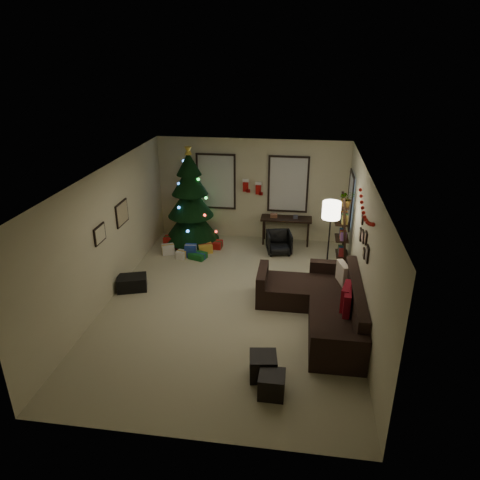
{
  "coord_description": "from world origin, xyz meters",
  "views": [
    {
      "loc": [
        1.29,
        -7.73,
        4.78
      ],
      "look_at": [
        0.1,
        0.6,
        1.15
      ],
      "focal_mm": 33.24,
      "sensor_mm": 36.0,
      "label": 1
    }
  ],
  "objects_px": {
    "desk_chair": "(279,242)",
    "bookshelf": "(343,233)",
    "sofa": "(323,305)",
    "desk": "(286,221)",
    "christmas_tree": "(191,204)"
  },
  "relations": [
    {
      "from": "desk_chair",
      "to": "bookshelf",
      "type": "distance_m",
      "value": 1.72
    },
    {
      "from": "sofa",
      "to": "desk_chair",
      "type": "distance_m",
      "value": 3.06
    },
    {
      "from": "desk",
      "to": "bookshelf",
      "type": "height_order",
      "value": "bookshelf"
    },
    {
      "from": "christmas_tree",
      "to": "sofa",
      "type": "bearing_deg",
      "value": -43.5
    },
    {
      "from": "christmas_tree",
      "to": "bookshelf",
      "type": "relative_size",
      "value": 1.48
    },
    {
      "from": "christmas_tree",
      "to": "desk",
      "type": "relative_size",
      "value": 2.02
    },
    {
      "from": "christmas_tree",
      "to": "bookshelf",
      "type": "distance_m",
      "value": 3.92
    },
    {
      "from": "christmas_tree",
      "to": "sofa",
      "type": "relative_size",
      "value": 0.94
    },
    {
      "from": "desk",
      "to": "sofa",
      "type": "bearing_deg",
      "value": -76.11
    },
    {
      "from": "christmas_tree",
      "to": "bookshelf",
      "type": "xyz_separation_m",
      "value": [
        3.81,
        -0.9,
        -0.23
      ]
    },
    {
      "from": "desk",
      "to": "bookshelf",
      "type": "relative_size",
      "value": 0.73
    },
    {
      "from": "desk",
      "to": "desk_chair",
      "type": "relative_size",
      "value": 2.33
    },
    {
      "from": "christmas_tree",
      "to": "sofa",
      "type": "xyz_separation_m",
      "value": [
        3.34,
        -3.17,
        -0.82
      ]
    },
    {
      "from": "sofa",
      "to": "bookshelf",
      "type": "bearing_deg",
      "value": 78.23
    },
    {
      "from": "desk",
      "to": "desk_chair",
      "type": "height_order",
      "value": "desk"
    }
  ]
}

